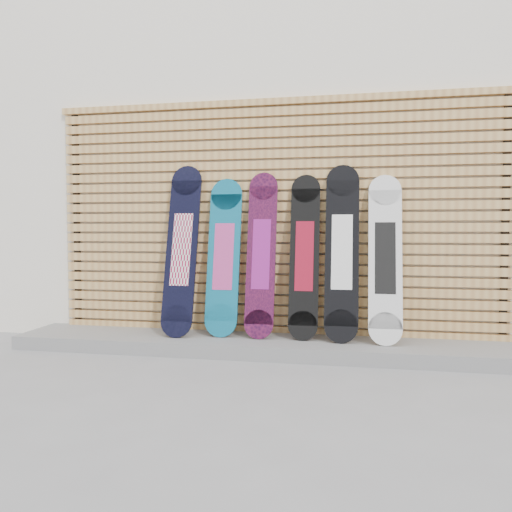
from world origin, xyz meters
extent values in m
plane|color=gray|center=(0.00, 0.00, 0.00)|extent=(80.00, 80.00, 0.00)
cube|color=white|center=(0.50, 3.50, 1.80)|extent=(12.00, 5.00, 3.60)
cube|color=slate|center=(-0.15, 0.68, 0.06)|extent=(4.60, 0.70, 0.12)
cube|color=tan|center=(-0.15, 0.97, 0.14)|extent=(4.20, 0.05, 0.08)
cube|color=tan|center=(-0.15, 0.97, 0.23)|extent=(4.20, 0.05, 0.08)
cube|color=tan|center=(-0.15, 0.97, 0.33)|extent=(4.20, 0.05, 0.07)
cube|color=tan|center=(-0.15, 0.97, 0.43)|extent=(4.20, 0.05, 0.07)
cube|color=tan|center=(-0.15, 0.97, 0.53)|extent=(4.20, 0.05, 0.07)
cube|color=tan|center=(-0.15, 0.97, 0.62)|extent=(4.20, 0.05, 0.07)
cube|color=tan|center=(-0.15, 0.97, 0.72)|extent=(4.20, 0.05, 0.07)
cube|color=tan|center=(-0.15, 0.97, 0.82)|extent=(4.20, 0.05, 0.07)
cube|color=tan|center=(-0.15, 0.97, 0.91)|extent=(4.20, 0.05, 0.07)
cube|color=tan|center=(-0.15, 0.97, 1.01)|extent=(4.20, 0.05, 0.08)
cube|color=tan|center=(-0.15, 0.97, 1.11)|extent=(4.20, 0.05, 0.08)
cube|color=tan|center=(-0.15, 0.97, 1.20)|extent=(4.20, 0.05, 0.08)
cube|color=tan|center=(-0.15, 0.97, 1.30)|extent=(4.20, 0.05, 0.08)
cube|color=tan|center=(-0.15, 0.97, 1.40)|extent=(4.20, 0.05, 0.08)
cube|color=tan|center=(-0.15, 0.97, 1.50)|extent=(4.20, 0.05, 0.08)
cube|color=tan|center=(-0.15, 0.97, 1.59)|extent=(4.20, 0.05, 0.08)
cube|color=tan|center=(-0.15, 0.97, 1.69)|extent=(4.20, 0.05, 0.08)
cube|color=tan|center=(-0.15, 0.97, 1.79)|extent=(4.20, 0.05, 0.08)
cube|color=tan|center=(-0.15, 0.97, 1.88)|extent=(4.20, 0.05, 0.08)
cube|color=tan|center=(-0.15, 0.97, 1.98)|extent=(4.20, 0.05, 0.08)
cube|color=tan|center=(-0.15, 0.97, 2.08)|extent=(4.20, 0.05, 0.08)
cube|color=tan|center=(-0.15, 0.97, 2.17)|extent=(4.20, 0.05, 0.08)
cube|color=black|center=(-2.17, 0.99, 1.12)|extent=(0.06, 0.04, 2.23)
cube|color=black|center=(1.87, 0.99, 1.12)|extent=(0.06, 0.04, 2.23)
cube|color=tan|center=(-0.15, 0.97, 2.26)|extent=(4.26, 0.07, 0.06)
cube|color=black|center=(-0.97, 0.74, 0.91)|extent=(0.29, 0.34, 1.29)
cylinder|color=black|center=(-0.97, 0.58, 0.26)|extent=(0.29, 0.09, 0.29)
cylinder|color=black|center=(-0.97, 0.90, 1.55)|extent=(0.29, 0.09, 0.29)
cube|color=white|center=(-0.97, 0.74, 0.91)|extent=(0.18, 0.19, 0.67)
cube|color=#0D6383|center=(-0.58, 0.79, 0.84)|extent=(0.30, 0.25, 1.15)
cylinder|color=#0D6383|center=(-0.58, 0.67, 0.27)|extent=(0.30, 0.08, 0.30)
cylinder|color=#0D6383|center=(-0.58, 0.90, 1.41)|extent=(0.30, 0.08, 0.30)
cube|color=#D54B9A|center=(-0.58, 0.79, 0.84)|extent=(0.19, 0.15, 0.61)
cube|color=black|center=(-0.23, 0.78, 0.87)|extent=(0.26, 0.27, 1.24)
cylinder|color=black|center=(-0.23, 0.66, 0.25)|extent=(0.26, 0.07, 0.26)
cylinder|color=black|center=(-0.23, 0.91, 1.48)|extent=(0.26, 0.07, 0.26)
cube|color=#951D85|center=(-0.23, 0.78, 0.87)|extent=(0.16, 0.15, 0.63)
cube|color=black|center=(0.16, 0.79, 0.85)|extent=(0.26, 0.26, 1.21)
cylinder|color=black|center=(0.16, 0.67, 0.25)|extent=(0.26, 0.07, 0.26)
cylinder|color=black|center=(0.16, 0.91, 1.46)|extent=(0.26, 0.07, 0.26)
cube|color=maroon|center=(0.16, 0.79, 0.85)|extent=(0.16, 0.15, 0.62)
cube|color=black|center=(0.49, 0.77, 0.89)|extent=(0.29, 0.29, 1.26)
cylinder|color=black|center=(0.49, 0.63, 0.26)|extent=(0.29, 0.08, 0.29)
cylinder|color=black|center=(0.49, 0.90, 1.52)|extent=(0.29, 0.08, 0.29)
cube|color=white|center=(0.49, 0.77, 0.89)|extent=(0.18, 0.17, 0.65)
cube|color=white|center=(0.85, 0.76, 0.84)|extent=(0.28, 0.31, 1.18)
cylinder|color=white|center=(0.85, 0.61, 0.26)|extent=(0.28, 0.09, 0.28)
cylinder|color=white|center=(0.85, 0.90, 1.43)|extent=(0.28, 0.09, 0.28)
cube|color=black|center=(0.85, 0.76, 0.84)|extent=(0.17, 0.17, 0.61)
camera|label=1|loc=(0.56, -3.64, 1.08)|focal=35.00mm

